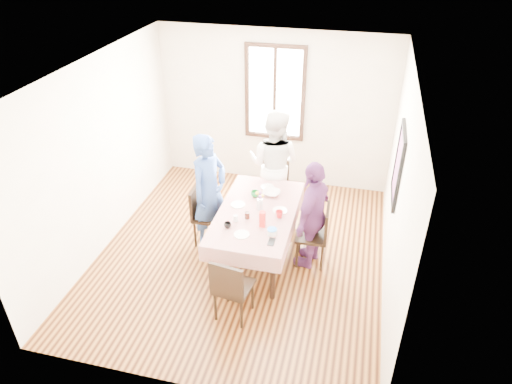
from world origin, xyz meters
TOP-DOWN VIEW (x-y plane):
  - ground at (0.00, 0.00)m, footprint 4.50×4.50m
  - back_wall at (0.00, 2.25)m, footprint 4.00×0.00m
  - right_wall at (2.00, 0.00)m, footprint 0.00×4.50m
  - window_frame at (0.00, 2.23)m, footprint 1.02×0.06m
  - window_pane at (0.00, 2.24)m, footprint 0.90×0.02m
  - art_poster at (1.98, 0.30)m, footprint 0.04×0.76m
  - dining_table at (0.23, 0.02)m, footprint 0.91×1.70m
  - tablecloth at (0.23, 0.02)m, footprint 1.03×1.82m
  - chair_left at (-0.53, 0.18)m, footprint 0.43×0.43m
  - chair_right at (0.99, 0.07)m, footprint 0.44×0.44m
  - chair_far at (0.23, 1.19)m, footprint 0.44×0.44m
  - chair_near at (0.23, -1.15)m, footprint 0.48×0.48m
  - person_left at (-0.51, 0.18)m, footprint 0.63×0.75m
  - person_far at (0.23, 1.17)m, footprint 0.97×0.82m
  - person_right at (0.97, 0.07)m, footprint 0.61×1.00m
  - mug_black at (-0.05, -0.44)m, footprint 0.12×0.12m
  - mug_flag at (0.55, -0.05)m, footprint 0.11×0.11m
  - mug_green at (0.11, 0.38)m, footprint 0.16×0.16m
  - serving_bowl at (0.33, 0.48)m, footprint 0.27×0.27m
  - juice_carton at (0.38, -0.30)m, footprint 0.07×0.07m
  - butter_tub at (0.53, -0.44)m, footprint 0.13×0.13m
  - jam_jar at (0.14, -0.17)m, footprint 0.07×0.07m
  - drinking_glass at (0.01, -0.27)m, footprint 0.06×0.06m
  - smartphone at (0.56, -0.60)m, footprint 0.08×0.16m
  - flower_vase at (0.25, 0.07)m, footprint 0.08×0.08m
  - plate_left at (-0.07, 0.11)m, footprint 0.20×0.20m
  - plate_right at (0.53, 0.10)m, footprint 0.20×0.20m
  - plate_far at (0.23, 0.67)m, footprint 0.20×0.20m
  - plate_near at (0.16, -0.55)m, footprint 0.20×0.20m
  - butter_lid at (0.53, -0.44)m, footprint 0.12×0.12m
  - flower_bunch at (0.25, 0.07)m, footprint 0.09×0.09m

SIDE VIEW (x-z plane):
  - ground at x=0.00m, z-range 0.00..0.00m
  - dining_table at x=0.23m, z-range 0.00..0.75m
  - chair_left at x=-0.53m, z-range 0.00..0.91m
  - chair_right at x=0.99m, z-range 0.00..0.91m
  - chair_far at x=0.23m, z-range 0.00..0.91m
  - chair_near at x=0.23m, z-range 0.00..0.91m
  - tablecloth at x=0.23m, z-range 0.75..0.76m
  - smartphone at x=0.56m, z-range 0.76..0.77m
  - plate_left at x=-0.07m, z-range 0.76..0.77m
  - plate_right at x=0.53m, z-range 0.76..0.77m
  - plate_far at x=0.23m, z-range 0.76..0.77m
  - plate_near at x=0.16m, z-range 0.76..0.77m
  - serving_bowl at x=0.33m, z-range 0.76..0.82m
  - person_right at x=0.97m, z-range 0.00..1.58m
  - butter_tub at x=0.53m, z-range 0.76..0.83m
  - mug_black at x=-0.05m, z-range 0.76..0.84m
  - drinking_glass at x=0.01m, z-range 0.76..0.85m
  - mug_green at x=0.11m, z-range 0.76..0.85m
  - jam_jar at x=0.14m, z-range 0.76..0.85m
  - mug_flag at x=0.55m, z-range 0.76..0.86m
  - butter_lid at x=0.53m, z-range 0.83..0.84m
  - flower_vase at x=0.25m, z-range 0.76..0.92m
  - person_left at x=-0.51m, z-range 0.00..1.74m
  - juice_carton at x=0.38m, z-range 0.76..0.98m
  - person_far at x=0.23m, z-range 0.00..1.77m
  - flower_bunch at x=0.25m, z-range 0.92..1.02m
  - back_wall at x=0.00m, z-range -0.65..3.35m
  - right_wall at x=2.00m, z-range -0.90..3.60m
  - art_poster at x=1.98m, z-range 1.07..2.03m
  - window_frame at x=0.00m, z-range 0.84..2.46m
  - window_pane at x=0.00m, z-range 0.90..2.40m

